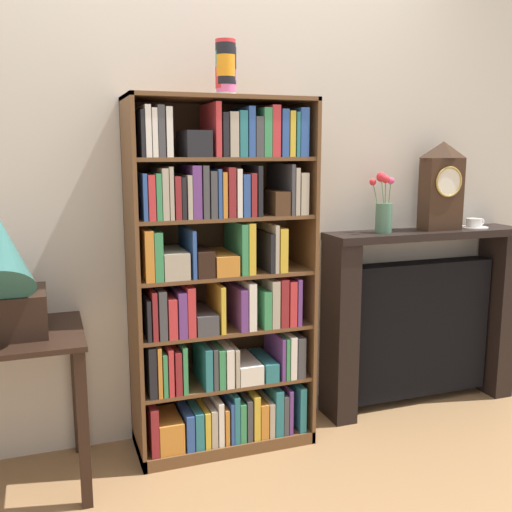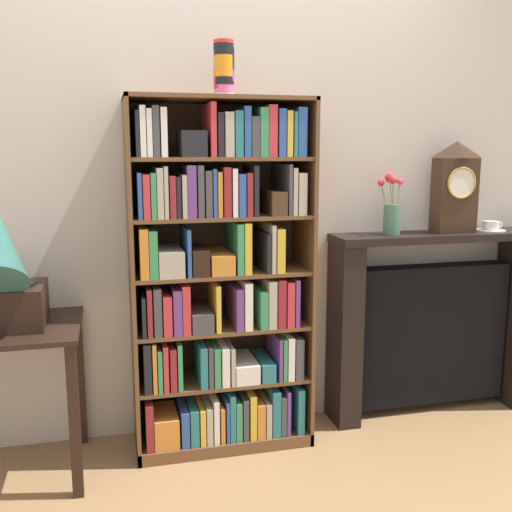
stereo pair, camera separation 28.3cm
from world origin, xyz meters
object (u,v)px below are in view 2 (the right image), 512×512
object	(u,v)px
cup_stack	(224,68)
side_table_left	(11,361)
teacup_with_saucer	(491,227)
gramophone	(2,275)
mantel_clock	(455,187)
bookshelf	(219,285)
flower_vase	(392,212)
fireplace_mantel	(431,324)

from	to	relation	value
cup_stack	side_table_left	bearing A→B (deg)	-177.18
teacup_with_saucer	gramophone	bearing A→B (deg)	-175.21
gramophone	teacup_with_saucer	bearing A→B (deg)	4.79
side_table_left	mantel_clock	xyz separation A→B (m)	(2.21, 0.15, 0.71)
bookshelf	gramophone	size ratio (longest dim) A/B	2.97
side_table_left	flower_vase	size ratio (longest dim) A/B	2.17
side_table_left	fireplace_mantel	distance (m)	2.13
mantel_clock	gramophone	bearing A→B (deg)	-174.77
cup_stack	side_table_left	distance (m)	1.58
fireplace_mantel	flower_vase	distance (m)	0.68
bookshelf	fireplace_mantel	bearing A→B (deg)	4.21
cup_stack	fireplace_mantel	bearing A→B (deg)	5.98
cup_stack	flower_vase	bearing A→B (deg)	6.66
flower_vase	bookshelf	bearing A→B (deg)	-175.64
cup_stack	teacup_with_saucer	world-z (taller)	cup_stack
side_table_left	flower_vase	world-z (taller)	flower_vase
bookshelf	teacup_with_saucer	distance (m)	1.53
bookshelf	flower_vase	bearing A→B (deg)	4.36
fireplace_mantel	mantel_clock	size ratio (longest dim) A/B	2.42
fireplace_mantel	cup_stack	bearing A→B (deg)	-174.02
gramophone	mantel_clock	distance (m)	2.24
mantel_clock	bookshelf	bearing A→B (deg)	-177.12
flower_vase	teacup_with_saucer	xyz separation A→B (m)	(0.59, -0.00, -0.10)
cup_stack	mantel_clock	size ratio (longest dim) A/B	0.51
gramophone	fireplace_mantel	bearing A→B (deg)	6.06
bookshelf	side_table_left	bearing A→B (deg)	-175.01
mantel_clock	teacup_with_saucer	world-z (taller)	mantel_clock
mantel_clock	teacup_with_saucer	size ratio (longest dim) A/B	3.05
fireplace_mantel	mantel_clock	distance (m)	0.75
fireplace_mantel	flower_vase	xyz separation A→B (m)	(-0.27, -0.02, 0.63)
bookshelf	teacup_with_saucer	bearing A→B (deg)	2.52
bookshelf	gramophone	world-z (taller)	bookshelf
bookshelf	fireplace_mantel	world-z (taller)	bookshelf
side_table_left	fireplace_mantel	xyz separation A→B (m)	(2.12, 0.17, -0.04)
side_table_left	mantel_clock	size ratio (longest dim) A/B	1.44
gramophone	teacup_with_saucer	distance (m)	2.45
bookshelf	mantel_clock	distance (m)	1.35
bookshelf	teacup_with_saucer	world-z (taller)	bookshelf
fireplace_mantel	teacup_with_saucer	xyz separation A→B (m)	(0.32, -0.02, 0.53)
side_table_left	flower_vase	bearing A→B (deg)	4.68
fireplace_mantel	teacup_with_saucer	size ratio (longest dim) A/B	7.38
gramophone	fireplace_mantel	xyz separation A→B (m)	(2.12, 0.23, -0.43)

